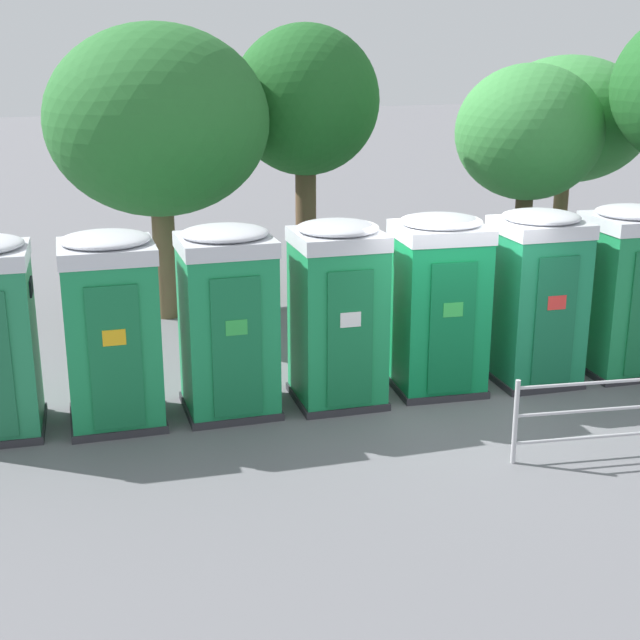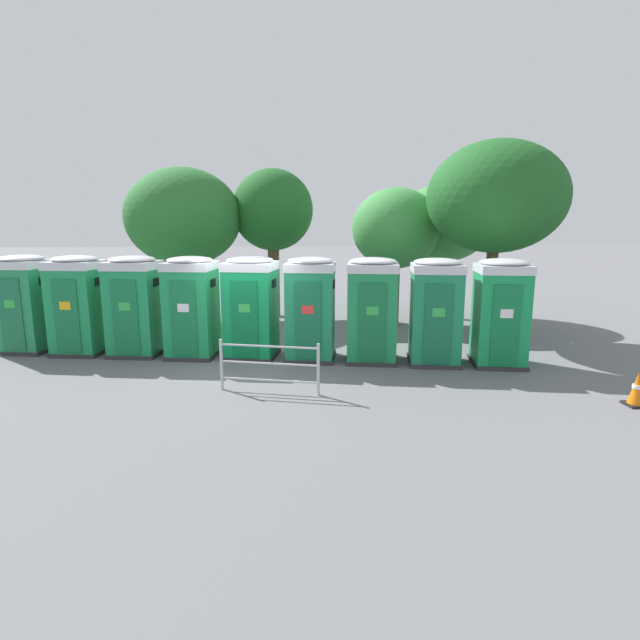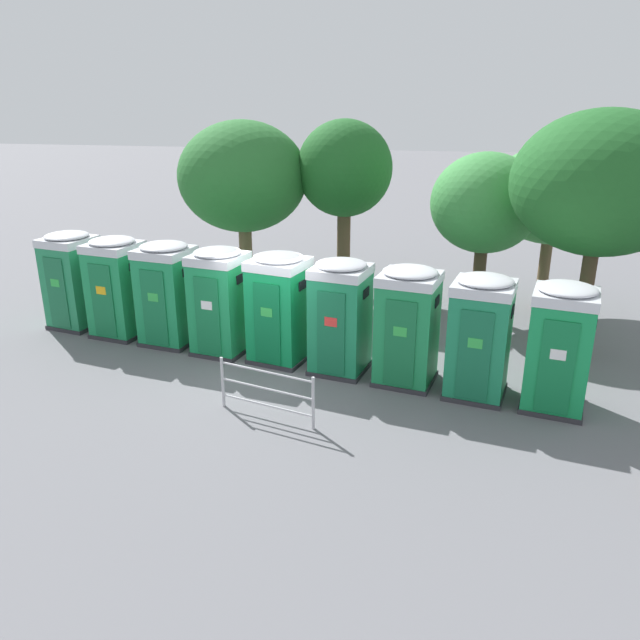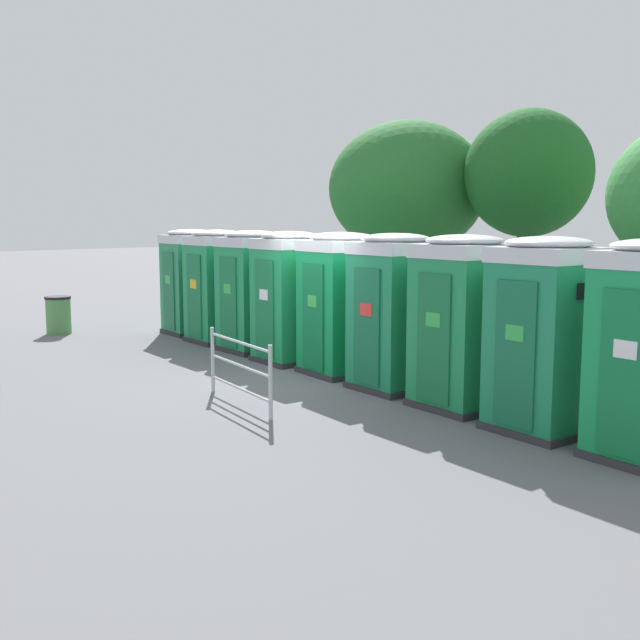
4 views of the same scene
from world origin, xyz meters
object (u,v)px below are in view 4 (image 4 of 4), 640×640
at_px(trash_can, 58,315).
at_px(street_tree_1, 407,189).
at_px(portapotty_0, 191,281).
at_px(portapotty_2, 252,291).
at_px(portapotty_1, 217,286).
at_px(portapotty_3, 290,296).
at_px(portapotty_5, 394,311).
at_px(portapotty_7, 545,334).
at_px(event_barrier, 239,368).
at_px(portapotty_4, 340,303).
at_px(portapotty_6, 462,321).
at_px(street_tree_4, 528,176).

bearing_deg(trash_can, street_tree_1, 48.32).
height_order(portapotty_0, portapotty_2, same).
relative_size(portapotty_1, portapotty_3, 1.00).
height_order(portapotty_5, portapotty_7, same).
bearing_deg(portapotty_3, event_barrier, -56.01).
bearing_deg(portapotty_4, trash_can, -171.64).
bearing_deg(portapotty_7, portapotty_3, 169.40).
bearing_deg(event_barrier, portapotty_7, 24.94).
height_order(portapotty_7, trash_can, portapotty_7).
relative_size(portapotty_0, trash_can, 2.77).
bearing_deg(portapotty_1, street_tree_1, 66.41).
height_order(portapotty_0, portapotty_7, same).
bearing_deg(portapotty_0, portapotty_6, -10.71).
bearing_deg(portapotty_7, portapotty_1, 169.39).
xyz_separation_m(portapotty_7, street_tree_4, (-3.91, 6.57, 2.46)).
xyz_separation_m(portapotty_3, portapotty_5, (2.97, -0.50, 0.00)).
height_order(portapotty_1, trash_can, portapotty_1).
distance_m(portapotty_2, event_barrier, 4.79).
distance_m(portapotty_1, portapotty_5, 6.01).
height_order(portapotty_7, event_barrier, portapotty_7).
xyz_separation_m(portapotty_5, street_tree_1, (-3.98, 5.50, 2.23)).
height_order(portapotty_4, street_tree_1, street_tree_1).
bearing_deg(trash_can, portapotty_1, 27.41).
distance_m(portapotty_1, portapotty_4, 4.51).
bearing_deg(portapotty_4, portapotty_0, 169.60).
bearing_deg(portapotty_6, event_barrier, -138.76).
xyz_separation_m(portapotty_5, event_barrier, (-0.99, -2.44, -0.72)).
relative_size(portapotty_1, trash_can, 2.77).
distance_m(portapotty_0, portapotty_6, 9.02).
xyz_separation_m(portapotty_3, portapotty_7, (5.91, -1.11, -0.00)).
relative_size(portapotty_5, trash_can, 2.77).
xyz_separation_m(portapotty_1, portapotty_7, (8.86, -1.66, 0.00)).
bearing_deg(portapotty_0, event_barrier, -30.94).
bearing_deg(portapotty_6, portapotty_4, 168.67).
height_order(portapotty_4, portapotty_6, same).
xyz_separation_m(portapotty_4, street_tree_1, (-2.51, 5.18, 2.23)).
bearing_deg(street_tree_1, portapotty_3, -78.55).
distance_m(street_tree_1, trash_can, 9.08).
height_order(trash_can, event_barrier, event_barrier).
height_order(portapotty_3, portapotty_6, same).
bearing_deg(street_tree_1, event_barrier, -69.34).
xyz_separation_m(portapotty_0, portapotty_2, (2.95, -0.59, -0.00)).
xyz_separation_m(portapotty_0, portapotty_5, (7.38, -1.40, -0.00)).
xyz_separation_m(portapotty_6, street_tree_1, (-5.45, 5.78, 2.23)).
height_order(portapotty_2, event_barrier, portapotty_2).
xyz_separation_m(portapotty_7, trash_can, (-12.61, -0.28, -0.82)).
xyz_separation_m(portapotty_3, street_tree_4, (2.00, 5.47, 2.46)).
xyz_separation_m(portapotty_0, street_tree_1, (3.41, 4.10, 2.23)).
bearing_deg(portapotty_6, portapotty_3, 170.10).
relative_size(portapotty_4, trash_can, 2.77).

